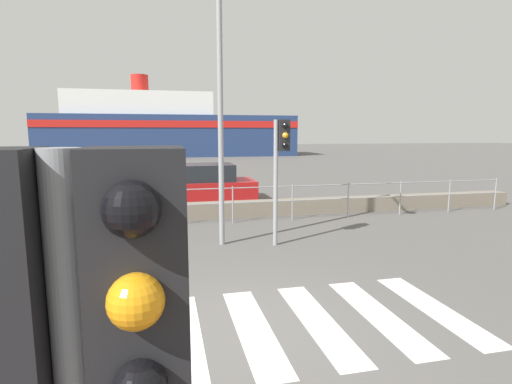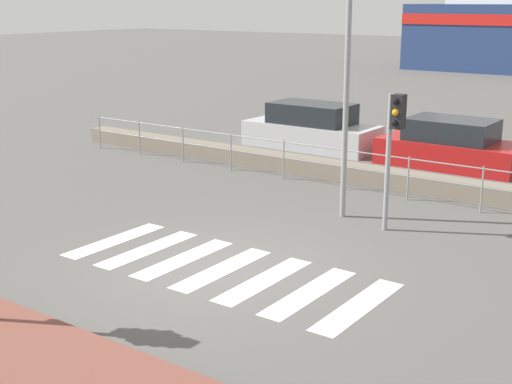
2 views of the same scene
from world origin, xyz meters
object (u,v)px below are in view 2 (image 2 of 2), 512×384
(parked_car_red, at_px, (450,146))
(parked_car_silver, at_px, (312,129))
(traffic_light_far, at_px, (394,132))
(streetlamp, at_px, (343,27))

(parked_car_red, bearing_deg, parked_car_silver, -180.00)
(traffic_light_far, xyz_separation_m, parked_car_silver, (-5.77, 6.43, -1.46))
(traffic_light_far, distance_m, streetlamp, 2.37)
(streetlamp, relative_size, parked_car_red, 1.67)
(streetlamp, xyz_separation_m, parked_car_silver, (-4.49, 6.31, -3.45))
(traffic_light_far, distance_m, parked_car_silver, 8.76)
(traffic_light_far, relative_size, streetlamp, 0.43)
(parked_car_silver, bearing_deg, parked_car_red, 0.00)
(streetlamp, bearing_deg, parked_car_red, 89.00)
(streetlamp, bearing_deg, parked_car_silver, 125.43)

